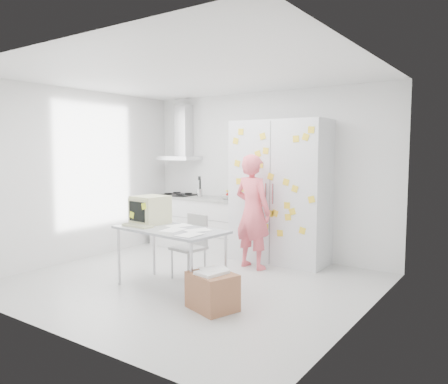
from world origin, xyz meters
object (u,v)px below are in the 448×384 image
Objects in this scene: desk at (157,218)px; person at (253,212)px; chair at (192,242)px; cardboard_box at (212,290)px.

person is at bearing 71.27° from desk.
cardboard_box is at bearing -34.29° from chair.
cardboard_box is at bearing -11.20° from desk.
person is 2.78× the size of cardboard_box.
desk is 1.73× the size of chair.
chair is (-0.43, -0.89, -0.35)m from person.
cardboard_box is (1.13, -0.33, -0.66)m from desk.
chair is (0.18, 0.49, -0.38)m from desk.
person is at bearing 106.93° from cardboard_box.
person reaches higher than cardboard_box.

